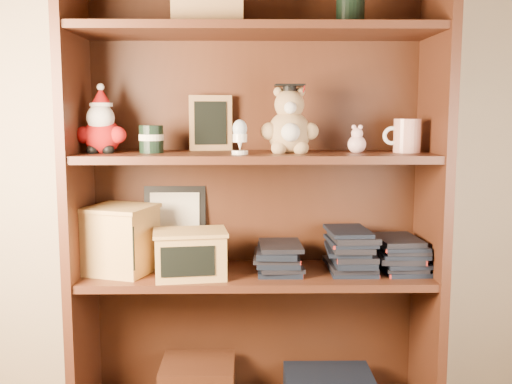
% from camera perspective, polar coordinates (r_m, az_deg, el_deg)
% --- Properties ---
extents(bookcase, '(1.20, 0.35, 1.60)m').
position_cam_1_polar(bookcase, '(2.03, -0.09, -0.96)').
color(bookcase, '#472214').
rests_on(bookcase, ground).
extents(shelf_lower, '(1.14, 0.33, 0.02)m').
position_cam_1_polar(shelf_lower, '(2.03, 0.00, -7.92)').
color(shelf_lower, '#472214').
rests_on(shelf_lower, ground).
extents(shelf_upper, '(1.14, 0.33, 0.02)m').
position_cam_1_polar(shelf_upper, '(1.96, 0.00, 3.40)').
color(shelf_upper, '#472214').
rests_on(shelf_upper, ground).
extents(santa_plush, '(0.16, 0.12, 0.23)m').
position_cam_1_polar(santa_plush, '(2.01, -14.50, 6.01)').
color(santa_plush, '#A50F0F').
rests_on(santa_plush, shelf_upper).
extents(teachers_tin, '(0.08, 0.08, 0.09)m').
position_cam_1_polar(teachers_tin, '(1.98, -9.94, 5.02)').
color(teachers_tin, black).
rests_on(teachers_tin, shelf_upper).
extents(chalkboard_plaque, '(0.15, 0.09, 0.19)m').
position_cam_1_polar(chalkboard_plaque, '(2.08, -4.34, 6.48)').
color(chalkboard_plaque, '#9E7547').
rests_on(chalkboard_plaque, shelf_upper).
extents(egg_cup, '(0.05, 0.05, 0.11)m').
position_cam_1_polar(egg_cup, '(1.88, -1.55, 5.39)').
color(egg_cup, white).
rests_on(egg_cup, shelf_upper).
extents(grad_teddy_bear, '(0.19, 0.16, 0.23)m').
position_cam_1_polar(grad_teddy_bear, '(1.96, 3.20, 6.28)').
color(grad_teddy_bear, tan).
rests_on(grad_teddy_bear, shelf_upper).
extents(pink_figurine, '(0.06, 0.06, 0.09)m').
position_cam_1_polar(pink_figurine, '(1.99, 9.58, 4.74)').
color(pink_figurine, beige).
rests_on(pink_figurine, shelf_upper).
extents(teacher_mug, '(0.12, 0.09, 0.11)m').
position_cam_1_polar(teacher_mug, '(2.03, 14.12, 5.22)').
color(teacher_mug, silver).
rests_on(teacher_mug, shelf_upper).
extents(certificate_frame, '(0.22, 0.06, 0.27)m').
position_cam_1_polar(certificate_frame, '(2.15, -7.72, -3.07)').
color(certificate_frame, black).
rests_on(certificate_frame, shelf_lower).
extents(treats_box, '(0.26, 0.26, 0.22)m').
position_cam_1_polar(treats_box, '(2.04, -12.74, -4.38)').
color(treats_box, tan).
rests_on(treats_box, shelf_lower).
extents(pencils_box, '(0.26, 0.20, 0.15)m').
position_cam_1_polar(pencils_box, '(1.95, -6.28, -5.85)').
color(pencils_box, tan).
rests_on(pencils_box, shelf_lower).
extents(book_stack_left, '(0.14, 0.20, 0.10)m').
position_cam_1_polar(book_stack_left, '(2.02, 2.24, -6.25)').
color(book_stack_left, black).
rests_on(book_stack_left, shelf_lower).
extents(book_stack_mid, '(0.14, 0.20, 0.14)m').
position_cam_1_polar(book_stack_mid, '(2.04, 8.94, -5.50)').
color(book_stack_mid, black).
rests_on(book_stack_mid, shelf_lower).
extents(book_stack_right, '(0.14, 0.20, 0.13)m').
position_cam_1_polar(book_stack_right, '(2.08, 13.58, -5.61)').
color(book_stack_right, black).
rests_on(book_stack_right, shelf_lower).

